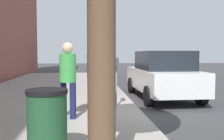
{
  "coord_description": "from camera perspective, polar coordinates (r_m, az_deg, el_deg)",
  "views": [
    {
      "loc": [
        -6.92,
        1.42,
        1.65
      ],
      "look_at": [
        0.05,
        0.75,
        1.22
      ],
      "focal_mm": 40.72,
      "sensor_mm": 36.0,
      "label": 1
    }
  ],
  "objects": [
    {
      "name": "ground_plane",
      "position": [
        7.26,
        6.03,
        -9.66
      ],
      "size": [
        80.0,
        80.0,
        0.0
      ],
      "primitive_type": "plane",
      "color": "#38383A",
      "rests_on": "ground"
    },
    {
      "name": "sidewalk_slab",
      "position": [
        7.27,
        -18.14,
        -9.18
      ],
      "size": [
        28.0,
        6.0,
        0.15
      ],
      "primitive_type": "cube",
      "color": "gray",
      "rests_on": "ground_plane"
    },
    {
      "name": "traffic_signal",
      "position": [
        17.01,
        -3.33,
        6.64
      ],
      "size": [
        0.24,
        0.44,
        3.6
      ],
      "color": "black",
      "rests_on": "sidewalk_slab"
    },
    {
      "name": "pedestrian_bystander",
      "position": [
        6.1,
        -9.89,
        -0.73
      ],
      "size": [
        0.45,
        0.39,
        1.78
      ],
      "rotation": [
        0.0,
        0.0,
        -0.9
      ],
      "color": "#191E4C",
      "rests_on": "sidewalk_slab"
    },
    {
      "name": "pedestrian_at_meter",
      "position": [
        7.2,
        -4.08,
        0.06
      ],
      "size": [
        0.54,
        0.39,
        1.8
      ],
      "rotation": [
        0.0,
        0.0,
        -1.75
      ],
      "color": "tan",
      "rests_on": "sidewalk_slab"
    },
    {
      "name": "parked_sedan_near",
      "position": [
        9.65,
        11.21,
        -1.04
      ],
      "size": [
        4.44,
        2.04,
        1.77
      ],
      "color": "silver",
      "rests_on": "ground_plane"
    },
    {
      "name": "trash_bin",
      "position": [
        3.81,
        -14.32,
        -11.73
      ],
      "size": [
        0.59,
        0.59,
        1.01
      ],
      "color": "#1E4C2D",
      "rests_on": "sidewalk_slab"
    },
    {
      "name": "parking_meter",
      "position": [
        7.2,
        0.88,
        -0.35
      ],
      "size": [
        0.36,
        0.12,
        1.41
      ],
      "color": "gray",
      "rests_on": "sidewalk_slab"
    }
  ]
}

